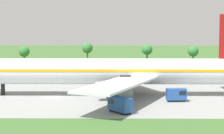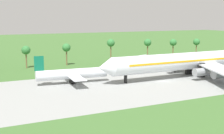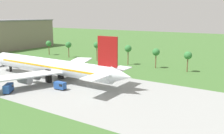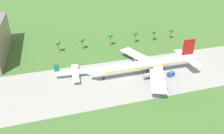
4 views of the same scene
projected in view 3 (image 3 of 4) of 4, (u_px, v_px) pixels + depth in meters
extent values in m
plane|color=#3D662D|center=(24.00, 76.00, 105.16)|extent=(600.00, 600.00, 0.00)
cube|color=gray|center=(24.00, 76.00, 105.16)|extent=(320.00, 44.00, 0.02)
cylinder|color=silver|center=(49.00, 66.00, 99.26)|extent=(60.12, 5.93, 5.93)
cone|color=silver|center=(0.00, 58.00, 116.65)|extent=(4.75, 5.81, 5.81)
cone|color=silver|center=(122.00, 76.00, 81.06)|extent=(7.42, 5.64, 5.64)
cube|color=#EFA314|center=(49.00, 65.00, 99.17)|extent=(51.10, 6.05, 0.59)
cube|color=maroon|center=(108.00, 51.00, 82.45)|extent=(7.71, 0.50, 10.09)
cube|color=silver|center=(108.00, 73.00, 83.76)|extent=(5.34, 23.73, 0.30)
cube|color=silver|center=(22.00, 76.00, 87.22)|extent=(17.58, 28.69, 0.44)
cube|color=silver|center=(75.00, 63.00, 110.01)|extent=(17.58, 28.69, 0.44)
cylinder|color=gray|center=(34.00, 76.00, 94.39)|extent=(5.34, 2.67, 2.67)
cylinder|color=gray|center=(25.00, 80.00, 88.25)|extent=(5.34, 2.67, 2.67)
cylinder|color=gray|center=(61.00, 69.00, 106.05)|extent=(5.34, 2.67, 2.67)
cylinder|color=gray|center=(74.00, 67.00, 109.62)|extent=(5.34, 2.67, 2.67)
cube|color=black|center=(10.00, 66.00, 113.43)|extent=(0.70, 0.90, 5.00)
cube|color=black|center=(48.00, 76.00, 95.61)|extent=(2.40, 1.20, 5.00)
cube|color=black|center=(61.00, 73.00, 100.96)|extent=(2.40, 1.20, 5.00)
cylinder|color=silver|center=(5.00, 60.00, 127.55)|extent=(22.75, 5.30, 3.22)
cube|color=silver|center=(5.00, 60.00, 127.62)|extent=(5.74, 20.57, 0.24)
cube|color=black|center=(5.00, 62.00, 127.87)|extent=(1.46, 3.00, 3.06)
cube|color=black|center=(60.00, 89.00, 86.61)|extent=(3.63, 2.04, 0.40)
cube|color=#234C99|center=(60.00, 85.00, 86.32)|extent=(4.26, 2.29, 2.36)
cube|color=black|center=(63.00, 85.00, 85.71)|extent=(1.59, 2.14, 0.90)
cube|color=black|center=(9.00, 92.00, 83.24)|extent=(4.08, 4.58, 0.40)
cube|color=#234C99|center=(8.00, 88.00, 82.94)|extent=(4.71, 5.32, 2.50)
cube|color=black|center=(10.00, 86.00, 84.25)|extent=(2.72, 2.67, 0.90)
cube|color=slate|center=(8.00, 34.00, 193.99)|extent=(36.00, 60.00, 21.03)
cube|color=slate|center=(7.00, 20.00, 191.75)|extent=(36.72, 61.20, 0.80)
cylinder|color=brown|center=(128.00, 57.00, 129.41)|extent=(0.56, 0.56, 7.85)
sphere|color=#337538|center=(128.00, 49.00, 128.48)|extent=(3.60, 3.60, 3.60)
cylinder|color=brown|center=(49.00, 50.00, 160.97)|extent=(0.56, 0.56, 6.85)
sphere|color=#337538|center=(49.00, 43.00, 160.14)|extent=(3.60, 3.60, 3.60)
cylinder|color=brown|center=(97.00, 53.00, 140.13)|extent=(0.56, 0.56, 8.40)
sphere|color=#337538|center=(97.00, 45.00, 139.15)|extent=(3.60, 3.60, 3.60)
cylinder|color=brown|center=(187.00, 64.00, 112.90)|extent=(0.56, 0.56, 7.02)
sphere|color=#337538|center=(188.00, 55.00, 112.06)|extent=(3.60, 3.60, 3.60)
cylinder|color=brown|center=(156.00, 61.00, 121.15)|extent=(0.56, 0.56, 7.29)
sphere|color=#337538|center=(156.00, 52.00, 120.28)|extent=(3.60, 3.60, 3.60)
cylinder|color=brown|center=(69.00, 52.00, 151.73)|extent=(0.56, 0.56, 7.15)
sphere|color=#337538|center=(68.00, 45.00, 150.87)|extent=(3.60, 3.60, 3.60)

